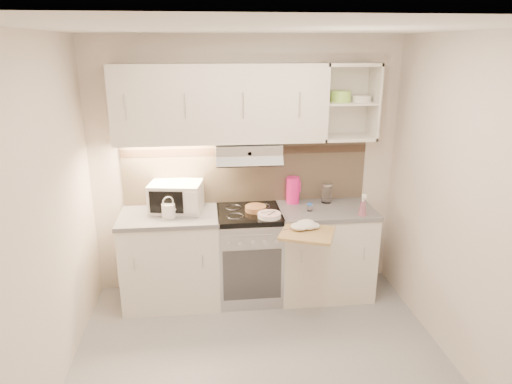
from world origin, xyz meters
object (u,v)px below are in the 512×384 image
microwave (176,196)px  pink_pitcher (293,190)px  plate_stack (269,215)px  watering_can (169,210)px  electric_range (249,254)px  cutting_board (307,233)px  spray_bottle (363,206)px  glass_jar (327,193)px

microwave → pink_pitcher: (1.14, 0.08, -0.00)m
microwave → plate_stack: microwave is taller
plate_stack → watering_can: bearing=173.7°
microwave → watering_can: bearing=-96.3°
electric_range → cutting_board: size_ratio=2.07×
plate_stack → spray_bottle: bearing=-2.7°
microwave → spray_bottle: microwave is taller
plate_stack → pink_pitcher: bearing=52.7°
pink_pitcher → cutting_board: 0.74m
plate_stack → cutting_board: size_ratio=0.49×
plate_stack → cutting_board: bearing=-50.6°
glass_jar → spray_bottle: bearing=-57.8°
pink_pitcher → spray_bottle: pink_pitcher is taller
microwave → spray_bottle: (1.72, -0.34, -0.05)m
microwave → cutting_board: bearing=-20.0°
electric_range → watering_can: watering_can is taller
watering_can → glass_jar: watering_can is taller
microwave → cutting_board: microwave is taller
glass_jar → electric_range: bearing=-168.4°
cutting_board → spray_bottle: bearing=49.3°
pink_pitcher → spray_bottle: size_ratio=1.20×
electric_range → glass_jar: size_ratio=4.59×
plate_stack → glass_jar: 0.71m
watering_can → cutting_board: (1.19, -0.44, -0.10)m
electric_range → plate_stack: (0.17, -0.18, 0.47)m
pink_pitcher → microwave: bearing=179.6°
watering_can → pink_pitcher: pink_pitcher is taller
electric_range → pink_pitcher: bearing=23.6°
pink_pitcher → watering_can: bearing=-171.5°
spray_bottle → cutting_board: (-0.58, -0.30, -0.11)m
microwave → glass_jar: size_ratio=2.69×
microwave → glass_jar: bearing=11.1°
microwave → watering_can: (-0.05, -0.19, -0.06)m
spray_bottle → microwave: bearing=-169.3°
plate_stack → cutting_board: (0.28, -0.34, -0.05)m
watering_can → pink_pitcher: 1.23m
watering_can → glass_jar: 1.55m
pink_pitcher → glass_jar: 0.34m
glass_jar → watering_can: bearing=-171.1°
watering_can → cutting_board: size_ratio=0.53×
microwave → spray_bottle: size_ratio=2.40×
glass_jar → spray_bottle: size_ratio=0.89×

